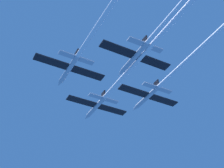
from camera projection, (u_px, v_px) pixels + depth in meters
name	position (u px, v px, depth m)	size (l,w,h in m)	color
jet_lead	(123.00, 77.00, 75.60)	(16.79, 51.35, 2.78)	#B2BAC6
jet_left_wing	(103.00, 18.00, 61.71)	(16.79, 58.05, 2.78)	#B2BAC6
jet_right_wing	(185.00, 63.00, 71.74)	(16.79, 53.27, 2.78)	#B2BAC6
jet_slot	(183.00, 3.00, 58.11)	(16.79, 56.82, 2.78)	#B2BAC6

